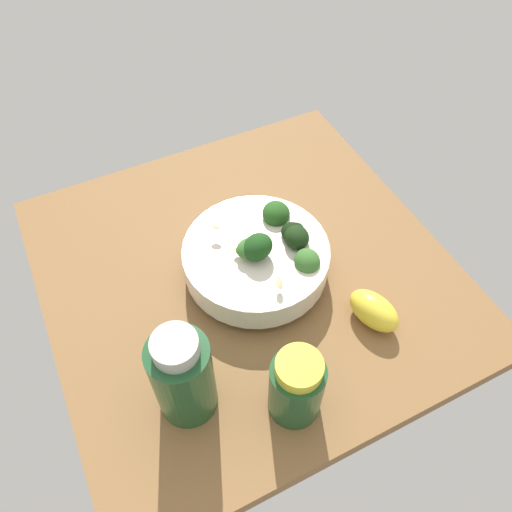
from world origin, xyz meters
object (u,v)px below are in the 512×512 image
Objects in this scene: bowl_of_broccoli at (259,256)px; bottle_tall at (183,376)px; lemon_wedge at (374,311)px; bottle_short at (296,387)px.

bowl_of_broccoli is 21.84cm from bottle_tall.
lemon_wedge is 27.29cm from bottle_tall.
bottle_short is at bearing 21.02° from lemon_wedge.
lemon_wedge is 0.67× the size of bottle_short.
bottle_tall reaches higher than bottle_short.
bowl_of_broccoli is at bearing -104.11° from bottle_short.
bottle_short is (15.44, 5.93, 3.04)cm from lemon_wedge.
bottle_short is (5.05, 20.10, 1.54)cm from bowl_of_broccoli.
bowl_of_broccoli is 1.85× the size of bottle_short.
bottle_tall is at bearing -0.43° from lemon_wedge.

